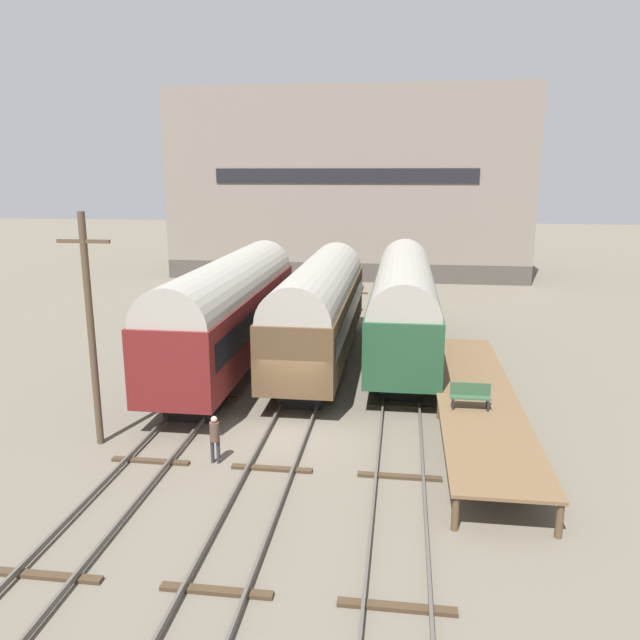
% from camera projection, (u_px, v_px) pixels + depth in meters
% --- Properties ---
extents(ground_plane, '(200.00, 200.00, 0.00)m').
position_uv_depth(ground_plane, '(289.00, 432.00, 22.69)').
color(ground_plane, '#60594C').
extents(track_left, '(2.60, 60.00, 0.26)m').
position_uv_depth(track_left, '(182.00, 423.00, 23.18)').
color(track_left, '#4C4742').
rests_on(track_left, ground).
extents(track_middle, '(2.60, 60.00, 0.26)m').
position_uv_depth(track_middle, '(289.00, 428.00, 22.66)').
color(track_middle, '#4C4742').
rests_on(track_middle, ground).
extents(track_right, '(2.60, 60.00, 0.26)m').
position_uv_depth(track_right, '(400.00, 434.00, 22.13)').
color(track_right, '#4C4742').
rests_on(track_right, ground).
extents(train_car_brown, '(3.11, 15.41, 5.20)m').
position_uv_depth(train_car_brown, '(320.00, 306.00, 30.14)').
color(train_car_brown, black).
rests_on(train_car_brown, ground).
extents(train_car_green, '(3.12, 16.98, 5.17)m').
position_uv_depth(train_car_green, '(404.00, 300.00, 31.55)').
color(train_car_green, black).
rests_on(train_car_green, ground).
extents(train_car_maroon, '(3.12, 15.86, 5.41)m').
position_uv_depth(train_car_maroon, '(229.00, 308.00, 28.99)').
color(train_car_maroon, black).
rests_on(train_car_maroon, ground).
extents(station_platform, '(2.94, 15.85, 1.08)m').
position_uv_depth(station_platform, '(476.00, 395.00, 23.58)').
color(station_platform, brown).
rests_on(station_platform, ground).
extents(bench, '(1.40, 0.40, 0.91)m').
position_uv_depth(bench, '(470.00, 395.00, 21.96)').
color(bench, '#2D4C33').
rests_on(bench, station_platform).
extents(person_worker, '(0.32, 0.32, 1.62)m').
position_uv_depth(person_worker, '(215.00, 435.00, 20.07)').
color(person_worker, '#282833').
rests_on(person_worker, ground).
extents(utility_pole, '(1.80, 0.24, 8.00)m').
position_uv_depth(utility_pole, '(91.00, 328.00, 20.82)').
color(utility_pole, '#473828').
rests_on(utility_pole, ground).
extents(warehouse_building, '(31.49, 10.85, 16.29)m').
position_uv_depth(warehouse_building, '(350.00, 185.00, 57.33)').
color(warehouse_building, '#46403A').
rests_on(warehouse_building, ground).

